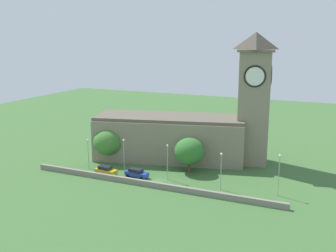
# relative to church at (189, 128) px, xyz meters

# --- Properties ---
(ground_plane) EXTENTS (200.00, 200.00, 0.00)m
(ground_plane) POSITION_rel_church_xyz_m (-0.35, -1.63, -7.33)
(ground_plane) COLOR #3D6633
(church) EXTENTS (40.19, 19.71, 28.65)m
(church) POSITION_rel_church_xyz_m (0.00, 0.00, 0.00)
(church) COLOR gray
(church) RESTS_ON ground
(quay_barrier) EXTENTS (51.47, 0.70, 1.11)m
(quay_barrier) POSITION_rel_church_xyz_m (-0.35, -19.58, -6.77)
(quay_barrier) COLOR gray
(quay_barrier) RESTS_ON ground
(car_yellow) EXTENTS (4.71, 2.51, 1.88)m
(car_yellow) POSITION_rel_church_xyz_m (-11.54, -17.12, -6.37)
(car_yellow) COLOR gold
(car_yellow) RESTS_ON ground
(car_blue) EXTENTS (4.89, 2.52, 1.82)m
(car_blue) POSITION_rel_church_xyz_m (-5.05, -15.89, -6.40)
(car_blue) COLOR #233D9E
(car_blue) RESTS_ON ground
(streetlamp_west_end) EXTENTS (0.44, 0.44, 6.45)m
(streetlamp_west_end) POSITION_rel_church_xyz_m (-17.23, -14.94, -2.97)
(streetlamp_west_end) COLOR #9EA0A5
(streetlamp_west_end) RESTS_ON ground
(streetlamp_west_mid) EXTENTS (0.44, 0.44, 7.09)m
(streetlamp_west_mid) POSITION_rel_church_xyz_m (-9.00, -14.03, -2.60)
(streetlamp_west_mid) COLOR #9EA0A5
(streetlamp_west_mid) RESTS_ON ground
(streetlamp_central) EXTENTS (0.44, 0.44, 7.20)m
(streetlamp_central) POSITION_rel_church_xyz_m (1.14, -14.51, -2.54)
(streetlamp_central) COLOR #9EA0A5
(streetlamp_central) RESTS_ON ground
(streetlamp_east_mid) EXTENTS (0.44, 0.44, 7.04)m
(streetlamp_east_mid) POSITION_rel_church_xyz_m (12.28, -15.25, -2.63)
(streetlamp_east_mid) COLOR #9EA0A5
(streetlamp_east_mid) RESTS_ON ground
(streetlamp_east_end) EXTENTS (0.44, 0.44, 7.66)m
(streetlamp_east_end) POSITION_rel_church_xyz_m (22.49, -14.00, -2.28)
(streetlamp_east_end) COLOR #9EA0A5
(streetlamp_east_end) RESTS_ON ground
(tree_riverside_east) EXTENTS (6.17, 6.17, 7.28)m
(tree_riverside_east) POSITION_rel_church_xyz_m (3.30, -8.32, -2.84)
(tree_riverside_east) COLOR brown
(tree_riverside_east) RESTS_ON ground
(tree_churchyard) EXTENTS (6.58, 6.58, 7.67)m
(tree_churchyard) POSITION_rel_church_xyz_m (-15.73, -9.42, -2.65)
(tree_churchyard) COLOR brown
(tree_churchyard) RESTS_ON ground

